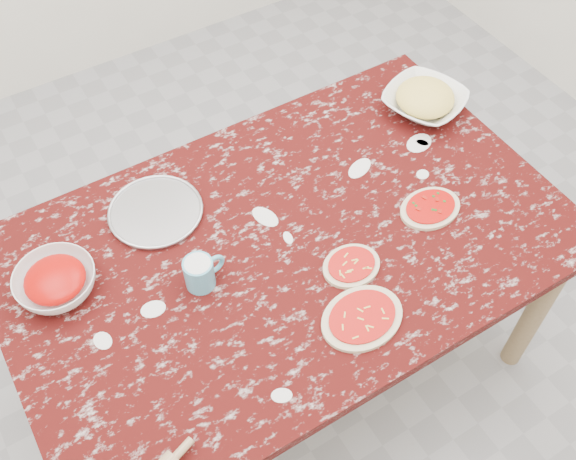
{
  "coord_description": "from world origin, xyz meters",
  "views": [
    {
      "loc": [
        -0.59,
        -0.96,
        2.27
      ],
      "look_at": [
        0.0,
        0.0,
        0.8
      ],
      "focal_mm": 41.46,
      "sensor_mm": 36.0,
      "label": 1
    }
  ],
  "objects_px": {
    "worktable": "(288,257)",
    "pizza_tray": "(156,212)",
    "sauce_bowl": "(56,282)",
    "cheese_bowl": "(424,102)",
    "flour_mug": "(200,272)"
  },
  "relations": [
    {
      "from": "flour_mug",
      "to": "worktable",
      "type": "bearing_deg",
      "value": -0.09
    },
    {
      "from": "cheese_bowl",
      "to": "flour_mug",
      "type": "relative_size",
      "value": 2.12
    },
    {
      "from": "sauce_bowl",
      "to": "cheese_bowl",
      "type": "relative_size",
      "value": 0.85
    },
    {
      "from": "pizza_tray",
      "to": "worktable",
      "type": "bearing_deg",
      "value": -45.84
    },
    {
      "from": "pizza_tray",
      "to": "cheese_bowl",
      "type": "height_order",
      "value": "cheese_bowl"
    },
    {
      "from": "worktable",
      "to": "flour_mug",
      "type": "height_order",
      "value": "flour_mug"
    },
    {
      "from": "worktable",
      "to": "pizza_tray",
      "type": "xyz_separation_m",
      "value": [
        -0.28,
        0.29,
        0.09
      ]
    },
    {
      "from": "sauce_bowl",
      "to": "worktable",
      "type": "bearing_deg",
      "value": -16.49
    },
    {
      "from": "pizza_tray",
      "to": "sauce_bowl",
      "type": "bearing_deg",
      "value": -162.15
    },
    {
      "from": "worktable",
      "to": "pizza_tray",
      "type": "distance_m",
      "value": 0.41
    },
    {
      "from": "cheese_bowl",
      "to": "flour_mug",
      "type": "xyz_separation_m",
      "value": [
        -0.95,
        -0.24,
        0.02
      ]
    },
    {
      "from": "worktable",
      "to": "cheese_bowl",
      "type": "height_order",
      "value": "cheese_bowl"
    },
    {
      "from": "cheese_bowl",
      "to": "flour_mug",
      "type": "distance_m",
      "value": 0.97
    },
    {
      "from": "pizza_tray",
      "to": "sauce_bowl",
      "type": "distance_m",
      "value": 0.35
    },
    {
      "from": "pizza_tray",
      "to": "sauce_bowl",
      "type": "xyz_separation_m",
      "value": [
        -0.33,
        -0.11,
        0.03
      ]
    }
  ]
}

